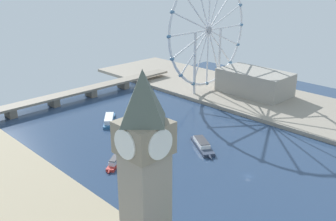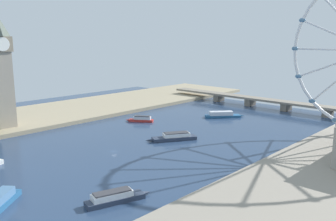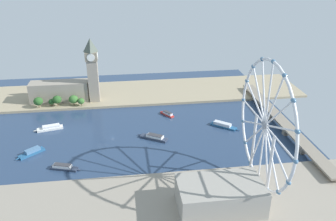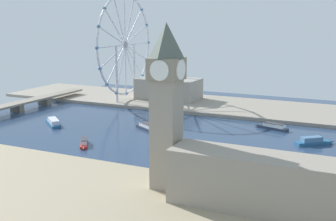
{
  "view_description": "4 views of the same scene",
  "coord_description": "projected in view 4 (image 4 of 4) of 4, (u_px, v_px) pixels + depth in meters",
  "views": [
    {
      "loc": [
        -168.8,
        -106.91,
        112.1
      ],
      "look_at": [
        4.73,
        70.82,
        20.39
      ],
      "focal_mm": 41.27,
      "sensor_mm": 36.0,
      "label": 1
    },
    {
      "loc": [
        168.02,
        -132.19,
        67.78
      ],
      "look_at": [
        -20.52,
        69.42,
        12.06
      ],
      "focal_mm": 39.3,
      "sensor_mm": 36.0,
      "label": 2
    },
    {
      "loc": [
        331.34,
        14.74,
        181.7
      ],
      "look_at": [
        -20.22,
        62.39,
        18.27
      ],
      "focal_mm": 37.4,
      "sensor_mm": 36.0,
      "label": 3
    },
    {
      "loc": [
        -285.28,
        -112.9,
        86.22
      ],
      "look_at": [
        3.58,
        24.11,
        18.87
      ],
      "focal_mm": 47.03,
      "sensor_mm": 36.0,
      "label": 4
    }
  ],
  "objects": [
    {
      "name": "tree_row_embankment",
      "position": [
        259.0,
        177.0,
        212.78
      ],
      "size": [
        13.92,
        61.79,
        13.87
      ],
      "color": "#513823",
      "rests_on": "riverbank_left"
    },
    {
      "name": "tour_boat_5",
      "position": [
        273.0,
        127.0,
        347.09
      ],
      "size": [
        13.55,
        29.18,
        5.19
      ],
      "rotation": [
        0.0,
        0.0,
        1.27
      ],
      "color": "#2D384C",
      "rests_on": "ground_plane"
    },
    {
      "name": "ferris_wheel",
      "position": [
        125.0,
        46.0,
        448.53
      ],
      "size": [
        105.84,
        3.2,
        108.51
      ],
      "color": "silver",
      "rests_on": "riverbank_right"
    },
    {
      "name": "tour_boat_3",
      "position": [
        286.0,
        161.0,
        264.23
      ],
      "size": [
        13.14,
        32.55,
        5.15
      ],
      "rotation": [
        0.0,
        0.0,
        4.94
      ],
      "color": "white",
      "rests_on": "ground_plane"
    },
    {
      "name": "riverbank_right",
      "position": [
        243.0,
        108.0,
        424.11
      ],
      "size": [
        90.0,
        520.0,
        3.0
      ],
      "primitive_type": "cube",
      "color": "gray",
      "rests_on": "ground_plane"
    },
    {
      "name": "riverside_hall",
      "position": [
        169.0,
        89.0,
        461.07
      ],
      "size": [
        36.64,
        63.69,
        21.37
      ],
      "primitive_type": "cube",
      "color": "gray",
      "rests_on": "riverbank_right"
    },
    {
      "name": "river_bridge",
      "position": [
        1.0,
        109.0,
        394.98
      ],
      "size": [
        224.24,
        13.55,
        8.58
      ],
      "color": "gray",
      "rests_on": "ground_plane"
    },
    {
      "name": "tour_boat_4",
      "position": [
        313.0,
        141.0,
        305.3
      ],
      "size": [
        22.47,
        25.89,
        5.62
      ],
      "rotation": [
        0.0,
        0.0,
        5.4
      ],
      "color": "#235684",
      "rests_on": "ground_plane"
    },
    {
      "name": "tour_boat_1",
      "position": [
        84.0,
        143.0,
        303.37
      ],
      "size": [
        20.87,
        15.85,
        4.83
      ],
      "rotation": [
        0.0,
        0.0,
        3.75
      ],
      "color": "#B22D28",
      "rests_on": "ground_plane"
    },
    {
      "name": "clock_tower",
      "position": [
        166.0,
        104.0,
        212.37
      ],
      "size": [
        15.71,
        15.71,
        81.45
      ],
      "color": "gray",
      "rests_on": "riverbank_left"
    },
    {
      "name": "ground_plane",
      "position": [
        196.0,
        140.0,
        317.34
      ],
      "size": [
        412.24,
        412.24,
        0.0
      ],
      "primitive_type": "plane",
      "color": "navy"
    },
    {
      "name": "riverbank_left",
      "position": [
        102.0,
        199.0,
        209.95
      ],
      "size": [
        90.0,
        520.0,
        3.0
      ],
      "primitive_type": "cube",
      "color": "tan",
      "rests_on": "ground_plane"
    },
    {
      "name": "tour_boat_0",
      "position": [
        149.0,
        128.0,
        343.56
      ],
      "size": [
        22.22,
        32.14,
        5.17
      ],
      "rotation": [
        0.0,
        0.0,
        4.17
      ],
      "color": "#2D384C",
      "rests_on": "ground_plane"
    },
    {
      "name": "parliament_block",
      "position": [
        251.0,
        181.0,
        193.98
      ],
      "size": [
        22.0,
        73.33,
        25.23
      ],
      "primitive_type": "cube",
      "color": "gray",
      "rests_on": "riverbank_left"
    },
    {
      "name": "tour_boat_2",
      "position": [
        53.0,
        122.0,
        362.08
      ],
      "size": [
        25.82,
        29.6,
        5.15
      ],
      "rotation": [
        0.0,
        0.0,
        0.87
      ],
      "color": "#235684",
      "rests_on": "ground_plane"
    }
  ]
}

